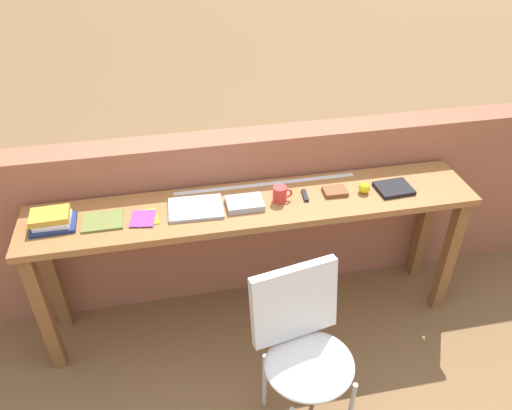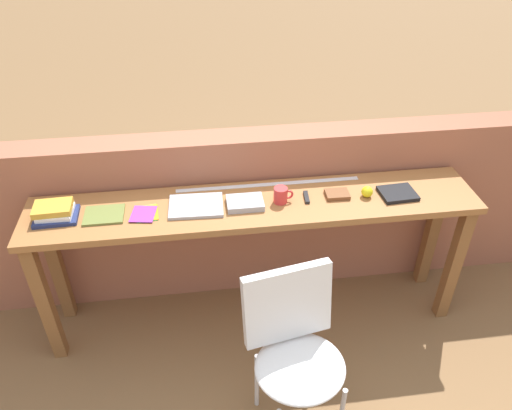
% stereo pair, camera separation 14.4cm
% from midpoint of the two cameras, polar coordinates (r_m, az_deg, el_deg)
% --- Properties ---
extents(ground_plane, '(40.00, 40.00, 0.00)m').
position_cam_midpoint_polar(ground_plane, '(3.14, 2.00, -16.26)').
color(ground_plane, brown).
extents(brick_wall_back, '(6.00, 0.20, 1.12)m').
position_cam_midpoint_polar(brick_wall_back, '(3.20, 0.36, -0.94)').
color(brick_wall_back, '#9E5B42').
rests_on(brick_wall_back, ground).
extents(sideboard, '(2.50, 0.44, 0.88)m').
position_cam_midpoint_polar(sideboard, '(2.82, 1.33, -2.09)').
color(sideboard, '#996033').
rests_on(sideboard, ground).
extents(chair_white_moulded, '(0.52, 0.53, 0.89)m').
position_cam_midpoint_polar(chair_white_moulded, '(2.49, 6.25, -15.75)').
color(chair_white_moulded, white).
rests_on(chair_white_moulded, ground).
extents(book_stack_leftmost, '(0.23, 0.18, 0.08)m').
position_cam_midpoint_polar(book_stack_leftmost, '(2.79, -20.67, -0.79)').
color(book_stack_leftmost, navy).
rests_on(book_stack_leftmost, sideboard).
extents(magazine_cycling, '(0.21, 0.17, 0.01)m').
position_cam_midpoint_polar(magazine_cycling, '(2.74, -15.54, -1.12)').
color(magazine_cycling, olive).
rests_on(magazine_cycling, sideboard).
extents(pamphlet_pile_colourful, '(0.16, 0.17, 0.01)m').
position_cam_midpoint_polar(pamphlet_pile_colourful, '(2.70, -10.99, -0.98)').
color(pamphlet_pile_colourful, green).
rests_on(pamphlet_pile_colourful, sideboard).
extents(book_open_centre, '(0.30, 0.23, 0.02)m').
position_cam_midpoint_polar(book_open_centre, '(2.71, -5.36, -0.13)').
color(book_open_centre, '#9E9EA3').
rests_on(book_open_centre, sideboard).
extents(book_grey_hardcover, '(0.20, 0.15, 0.03)m').
position_cam_midpoint_polar(book_grey_hardcover, '(2.71, 0.26, 0.22)').
color(book_grey_hardcover, '#9E9EA3').
rests_on(book_grey_hardcover, sideboard).
extents(mug, '(0.11, 0.08, 0.09)m').
position_cam_midpoint_polar(mug, '(2.73, 4.40, 1.12)').
color(mug, red).
rests_on(mug, sideboard).
extents(multitool_folded, '(0.03, 0.11, 0.02)m').
position_cam_midpoint_polar(multitool_folded, '(2.79, 7.26, 0.86)').
color(multitool_folded, black).
rests_on(multitool_folded, sideboard).
extents(leather_journal_brown, '(0.13, 0.10, 0.02)m').
position_cam_midpoint_polar(leather_journal_brown, '(2.84, 10.70, 1.19)').
color(leather_journal_brown, brown).
rests_on(leather_journal_brown, sideboard).
extents(sports_ball_small, '(0.06, 0.06, 0.06)m').
position_cam_midpoint_polar(sports_ball_small, '(2.86, 14.00, 1.45)').
color(sports_ball_small, yellow).
rests_on(sports_ball_small, sideboard).
extents(book_repair_rightmost, '(0.20, 0.17, 0.02)m').
position_cam_midpoint_polar(book_repair_rightmost, '(2.93, 17.26, 1.25)').
color(book_repair_rightmost, black).
rests_on(book_repair_rightmost, sideboard).
extents(ruler_metal_back_edge, '(1.07, 0.03, 0.00)m').
position_cam_midpoint_polar(ruler_metal_back_edge, '(2.89, 2.86, 2.34)').
color(ruler_metal_back_edge, silver).
rests_on(ruler_metal_back_edge, sideboard).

